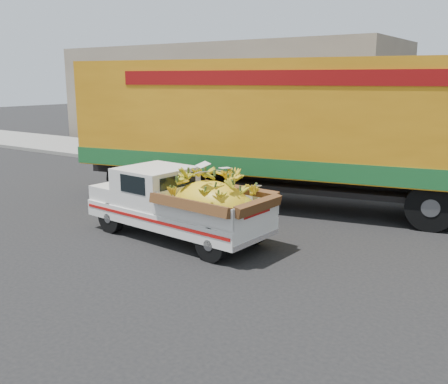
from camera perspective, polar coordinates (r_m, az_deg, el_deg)
The scene contains 6 objects.
ground at distance 11.57m, azimuth -6.17°, elevation -3.97°, with size 100.00×100.00×0.00m, color black.
curb at distance 16.25m, azimuth 7.20°, elevation 1.16°, with size 60.00×0.25×0.15m, color gray.
sidewalk at distance 18.11m, azimuth 10.26°, elevation 2.24°, with size 60.00×4.00×0.14m, color gray.
building_left at distance 26.92m, azimuth -0.09°, elevation 11.04°, with size 18.00×6.00×5.00m, color gray.
pickup_truck at distance 10.36m, azimuth -4.11°, elevation -1.44°, with size 4.25×1.83×1.45m.
semi_trailer at distance 13.17m, azimuth 7.85°, elevation 7.45°, with size 12.09×4.86×3.80m.
Camera 1 is at (7.25, -8.38, 3.32)m, focal length 40.00 mm.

